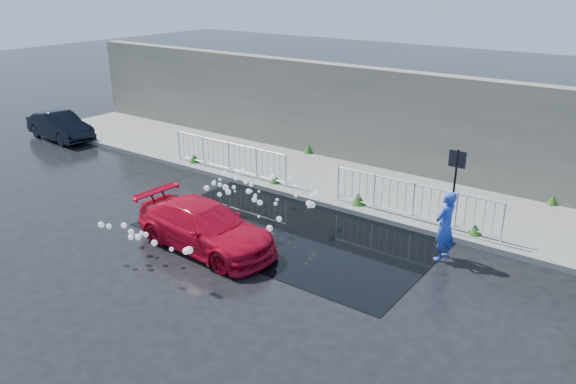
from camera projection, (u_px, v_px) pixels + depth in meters
name	position (u px, v px, depth m)	size (l,w,h in m)	color
ground	(258.00, 238.00, 15.31)	(90.00, 90.00, 0.00)	black
pavement	(350.00, 184.00, 19.05)	(30.00, 4.00, 0.15)	#5D5D59
curb	(318.00, 202.00, 17.54)	(30.00, 0.25, 0.16)	#5D5D59
retaining_wall	(383.00, 119.00, 20.05)	(30.00, 0.60, 3.50)	#605D51
puddle	(294.00, 230.00, 15.79)	(8.00, 5.00, 0.01)	black
sign_post	(455.00, 178.00, 14.72)	(0.45, 0.06, 2.50)	black
railing_left	(229.00, 156.00, 19.76)	(5.05, 0.05, 1.10)	silver
railing_right	(414.00, 200.00, 15.92)	(5.05, 0.05, 1.10)	silver
weeds	(335.00, 179.00, 18.76)	(12.17, 3.93, 0.37)	#184A13
water_spray	(230.00, 204.00, 15.53)	(3.66, 5.50, 0.97)	white
red_car	(205.00, 227.00, 14.54)	(1.69, 4.17, 1.21)	#B4071F
dark_car	(60.00, 126.00, 24.23)	(1.26, 3.60, 1.19)	black
person	(445.00, 226.00, 13.86)	(0.67, 0.44, 1.83)	blue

